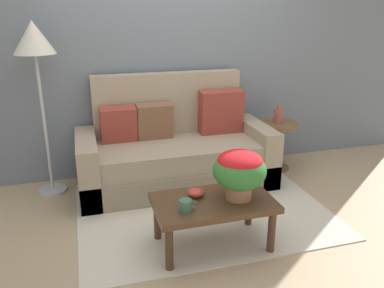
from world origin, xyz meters
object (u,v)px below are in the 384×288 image
at_px(coffee_mug, 186,206).
at_px(snack_bowl, 196,192).
at_px(coffee_table, 213,207).
at_px(table_vase, 279,116).
at_px(side_table, 279,137).
at_px(potted_plant, 240,170).
at_px(floor_lamp, 35,48).
at_px(couch, 175,152).

height_order(coffee_mug, snack_bowl, coffee_mug).
relative_size(coffee_table, table_vase, 4.46).
xyz_separation_m(coffee_table, table_vase, (1.22, 1.29, 0.30)).
height_order(coffee_table, side_table, side_table).
relative_size(side_table, potted_plant, 1.37).
bearing_deg(coffee_mug, floor_lamp, 124.39).
bearing_deg(side_table, floor_lamp, 177.98).
xyz_separation_m(side_table, coffee_mug, (-1.48, -1.39, 0.06)).
xyz_separation_m(couch, floor_lamp, (-1.27, 0.13, 1.09)).
xyz_separation_m(coffee_table, potted_plant, (0.19, -0.02, 0.30)).
distance_m(coffee_table, floor_lamp, 2.16).
xyz_separation_m(potted_plant, table_vase, (1.03, 1.32, -0.00)).
bearing_deg(coffee_mug, table_vase, 43.70).
distance_m(side_table, table_vase, 0.26).
distance_m(potted_plant, coffee_mug, 0.49).
height_order(floor_lamp, potted_plant, floor_lamp).
bearing_deg(coffee_table, coffee_mug, -156.22).
distance_m(side_table, snack_bowl, 1.80).
height_order(coffee_table, potted_plant, potted_plant).
relative_size(coffee_mug, snack_bowl, 1.02).
bearing_deg(side_table, coffee_table, -133.92).
distance_m(coffee_table, snack_bowl, 0.17).
relative_size(floor_lamp, snack_bowl, 12.51).
xyz_separation_m(side_table, snack_bowl, (-1.35, -1.19, 0.06)).
xyz_separation_m(floor_lamp, snack_bowl, (1.15, -1.28, -1.00)).
xyz_separation_m(couch, table_vase, (1.22, 0.05, 0.29)).
height_order(couch, table_vase, couch).
relative_size(couch, side_table, 3.58).
relative_size(potted_plant, coffee_mug, 2.94).
bearing_deg(potted_plant, couch, 98.53).
xyz_separation_m(coffee_table, snack_bowl, (-0.11, 0.09, 0.10)).
xyz_separation_m(couch, potted_plant, (0.19, -1.27, 0.29)).
distance_m(floor_lamp, coffee_mug, 2.05).
bearing_deg(coffee_mug, snack_bowl, 56.18).
distance_m(coffee_mug, table_vase, 2.04).
xyz_separation_m(side_table, floor_lamp, (-2.50, 0.09, 1.05)).
relative_size(snack_bowl, table_vase, 0.65).
bearing_deg(potted_plant, coffee_table, 173.11).
relative_size(coffee_mug, table_vase, 0.67).
distance_m(side_table, floor_lamp, 2.71).
relative_size(coffee_table, side_table, 1.65).
bearing_deg(floor_lamp, couch, -5.64).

